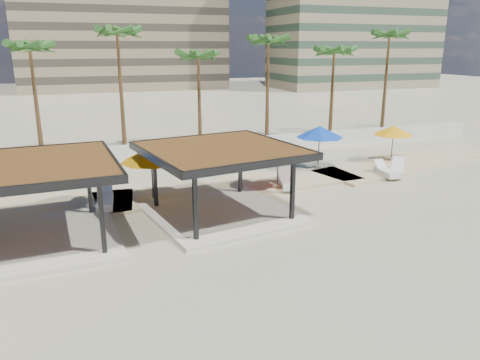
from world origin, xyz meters
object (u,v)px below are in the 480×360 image
Objects in this scene: pavilion_central at (221,175)px; umbrella_c at (278,152)px; pavilion_west at (30,196)px; lounger_d at (397,170)px; lounger_c at (386,172)px; lounger_b at (286,182)px; lounger_a at (105,201)px.

umbrella_c is at bearing 24.92° from pavilion_central.
pavilion_central is at bearing 0.73° from pavilion_west.
lounger_d is (21.38, 3.58, -1.73)m from pavilion_west.
lounger_c is (20.52, 3.59, -1.75)m from pavilion_west.
lounger_d reaches higher than lounger_b.
pavilion_west is 2.19× the size of umbrella_c.
lounger_a is 1.03× the size of lounger_b.
pavilion_west is 3.09× the size of lounger_b.
pavilion_west is 21.75m from lounger_d.
pavilion_west is 13.37m from umbrella_c.
lounger_b is at bearing 131.54° from lounger_d.
lounger_b is 1.04× the size of lounger_d.
pavilion_west reaches higher than lounger_b.
lounger_d is at bearing -83.25° from lounger_a.
lounger_b reaches higher than lounger_c.
lounger_c is (7.63, 0.05, -1.87)m from umbrella_c.
pavilion_central is 8.51m from pavilion_west.
lounger_c is at bearing 0.37° from umbrella_c.
lounger_c is 0.86m from lounger_d.
pavilion_central is at bearing -113.09° from lounger_a.
lounger_b is 7.88m from lounger_d.
lounger_b is (0.61, 0.05, -1.86)m from umbrella_c.
pavilion_west is at bearing 145.53° from lounger_a.
pavilion_west is (-8.49, -0.53, 0.04)m from pavilion_central.
lounger_c is at bearing 7.08° from pavilion_west.
umbrella_c reaches higher than lounger_c.
lounger_b is at bearing 21.95° from pavilion_central.
lounger_a is at bearing 105.16° from lounger_b.
lounger_c is (17.37, -0.00, -0.02)m from lounger_a.
umbrella_c reaches higher than lounger_b.
pavilion_central is 2.36× the size of umbrella_c.
lounger_b is (13.50, 3.59, -1.74)m from pavilion_west.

